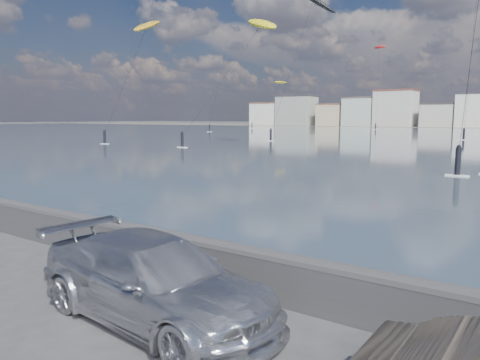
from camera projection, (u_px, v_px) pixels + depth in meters
name	position (u px, v px, depth m)	size (l,w,h in m)	color
ground	(74.00, 315.00, 8.78)	(700.00, 700.00, 0.00)	#333335
seawall	(173.00, 252.00, 10.89)	(400.00, 0.36, 1.08)	#28282B
car_silver	(154.00, 280.00, 8.46)	(2.13, 5.23, 1.52)	silver
kitesurfer_2	(261.00, 25.00, 63.05)	(9.02, 16.39, 18.06)	yellow
kitesurfer_6	(313.00, 1.00, 80.59)	(8.81, 15.53, 27.00)	black
kitesurfer_8	(380.00, 49.00, 149.18)	(7.24, 13.95, 27.06)	red
kitesurfer_16	(280.00, 83.00, 162.44)	(4.91, 17.98, 16.29)	yellow
kitesurfer_17	(146.00, 28.00, 70.80)	(4.63, 13.64, 19.26)	#BF8C19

